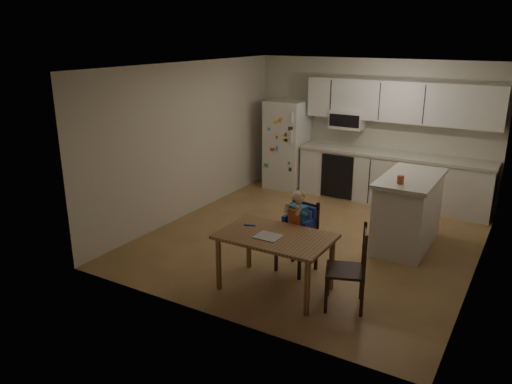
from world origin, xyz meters
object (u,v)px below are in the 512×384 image
Objects in this scene: kitchen_island at (408,211)px; red_cup at (401,180)px; dining_table at (275,242)px; chair_booster at (299,222)px; refrigerator at (287,144)px; chair_side at (355,263)px.

kitchen_island is 12.56× the size of red_cup.
chair_booster reaches higher than dining_table.
refrigerator is at bearing 115.42° from dining_table.
kitchen_island is 1.47× the size of chair_side.
chair_booster is 1.13× the size of chair_side.
red_cup is at bearing -94.90° from kitchen_island.
refrigerator is 1.21× the size of kitchen_island.
refrigerator is 4.62m from chair_side.
refrigerator reaches higher than kitchen_island.
chair_side reaches higher than dining_table.
red_cup reaches higher than chair_side.
chair_side is (-0.02, -1.58, -0.55)m from red_cup.
kitchen_island reaches higher than chair_side.
red_cup is 1.48m from chair_booster.
refrigerator is 1.79× the size of chair_side.
kitchen_island is at bearing 85.10° from red_cup.
chair_side is (-0.06, -2.00, 0.02)m from kitchen_island.
refrigerator is at bearing 148.76° from kitchen_island.
red_cup is 0.09× the size of dining_table.
kitchen_island is 1.78m from chair_booster.
red_cup is (2.76, -2.13, 0.24)m from refrigerator.
chair_side is (0.93, -0.53, -0.11)m from chair_booster.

